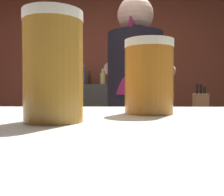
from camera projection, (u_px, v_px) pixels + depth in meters
wall_back at (108, 74)px, 3.58m from camera, size 5.20×0.10×2.70m
prep_counter at (144, 175)px, 2.02m from camera, size 2.10×0.60×0.91m
back_shelf at (102, 130)px, 3.33m from camera, size 0.80×0.36×1.20m
bartender at (135, 114)px, 1.55m from camera, size 0.50×0.55×1.70m
knife_block at (201, 106)px, 1.90m from camera, size 0.10×0.08×0.27m
mixing_bowl at (105, 114)px, 2.10m from camera, size 0.18×0.18×0.05m
chefs_knife at (168, 119)px, 1.95m from camera, size 0.23×0.12×0.01m
pint_glass_near at (53, 67)px, 0.33m from camera, size 0.08×0.08×0.14m
pint_glass_far at (149, 77)px, 0.44m from camera, size 0.08×0.08×0.13m
bottle_vinegar at (90, 79)px, 3.33m from camera, size 0.05×0.05×0.18m
bottle_soy at (84, 77)px, 3.39m from camera, size 0.05×0.05×0.26m
bottle_hot_sauce at (103, 78)px, 3.31m from camera, size 0.07×0.07×0.22m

